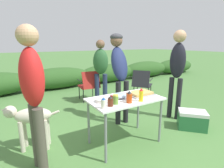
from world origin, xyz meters
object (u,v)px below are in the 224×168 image
(folding_table, at_px, (125,103))
(paper_cup_stack, at_px, (128,96))
(food_tray, at_px, (140,94))
(relish_jar, at_px, (115,99))
(mustard_bottle, at_px, (141,95))
(mayo_bottle, at_px, (104,103))
(hot_sauce_bottle, at_px, (129,97))
(ketchup_bottle, at_px, (112,98))
(standing_person_in_olive_jacket, at_px, (101,66))
(standing_person_with_beanie, at_px, (177,65))
(dog, at_px, (30,118))
(camp_chair_near_hedge, at_px, (89,84))
(plate_stack, at_px, (102,100))
(standing_person_in_red_jacket, at_px, (119,66))
(standing_person_in_dark_puffer, at_px, (33,87))
(cooler_box, at_px, (192,120))
(camp_chair_green_behind_table, at_px, (142,83))
(mixing_bowl, at_px, (119,96))
(bbq_sauce_bottle, at_px, (110,101))

(folding_table, xyz_separation_m, paper_cup_stack, (-0.01, -0.10, 0.14))
(food_tray, xyz_separation_m, relish_jar, (-0.56, -0.14, 0.04))
(mustard_bottle, bearing_deg, mayo_bottle, 176.68)
(hot_sauce_bottle, xyz_separation_m, ketchup_bottle, (-0.19, 0.15, -0.02))
(standing_person_in_olive_jacket, xyz_separation_m, standing_person_with_beanie, (0.89, -1.58, 0.15))
(folding_table, bearing_deg, mayo_bottle, -157.60)
(folding_table, height_order, hot_sauce_bottle, hot_sauce_bottle)
(mustard_bottle, height_order, dog, mustard_bottle)
(food_tray, distance_m, camp_chair_near_hedge, 2.18)
(plate_stack, relative_size, mayo_bottle, 1.36)
(hot_sauce_bottle, bearing_deg, mustard_bottle, -11.93)
(ketchup_bottle, height_order, standing_person_in_red_jacket, standing_person_in_red_jacket)
(standing_person_in_dark_puffer, bearing_deg, relish_jar, -107.08)
(folding_table, xyz_separation_m, cooler_box, (1.34, -0.26, -0.49))
(dog, distance_m, camp_chair_green_behind_table, 3.10)
(mustard_bottle, distance_m, camp_chair_green_behind_table, 2.39)
(standing_person_in_red_jacket, height_order, cooler_box, standing_person_in_red_jacket)
(standing_person_in_red_jacket, bearing_deg, mustard_bottle, -99.41)
(ketchup_bottle, distance_m, cooler_box, 1.72)
(mixing_bowl, xyz_separation_m, mayo_bottle, (-0.41, -0.26, 0.04))
(hot_sauce_bottle, distance_m, camp_chair_near_hedge, 2.42)
(paper_cup_stack, xyz_separation_m, cooler_box, (1.35, -0.16, -0.63))
(standing_person_with_beanie, bearing_deg, bbq_sauce_bottle, -96.92)
(ketchup_bottle, relative_size, camp_chair_green_behind_table, 0.16)
(paper_cup_stack, distance_m, dog, 1.47)
(hot_sauce_bottle, distance_m, relish_jar, 0.20)
(bbq_sauce_bottle, bearing_deg, hot_sauce_bottle, -3.47)
(dog, xyz_separation_m, camp_chair_green_behind_table, (2.94, 0.96, -0.02))
(standing_person_in_dark_puffer, height_order, camp_chair_green_behind_table, standing_person_in_dark_puffer)
(plate_stack, distance_m, standing_person_in_dark_puffer, 0.93)
(folding_table, xyz_separation_m, standing_person_in_red_jacket, (0.37, 0.74, 0.46))
(standing_person_in_dark_puffer, distance_m, dog, 0.79)
(standing_person_in_dark_puffer, height_order, standing_person_with_beanie, standing_person_with_beanie)
(plate_stack, xyz_separation_m, camp_chair_near_hedge, (0.73, 2.13, -0.30))
(mixing_bowl, bearing_deg, food_tray, -9.90)
(folding_table, relative_size, standing_person_with_beanie, 0.61)
(food_tray, height_order, mustard_bottle, mustard_bottle)
(mustard_bottle, height_order, ketchup_bottle, mustard_bottle)
(camp_chair_near_hedge, relative_size, cooler_box, 1.47)
(hot_sauce_bottle, bearing_deg, cooler_box, -2.76)
(food_tray, relative_size, camp_chair_near_hedge, 0.48)
(plate_stack, height_order, relish_jar, relish_jar)
(mixing_bowl, bearing_deg, mayo_bottle, -147.50)
(folding_table, distance_m, standing_person_with_beanie, 1.52)
(food_tray, xyz_separation_m, standing_person_in_red_jacket, (0.07, 0.73, 0.36))
(cooler_box, bearing_deg, standing_person_with_beanie, -54.57)
(paper_cup_stack, bearing_deg, dog, 151.27)
(food_tray, xyz_separation_m, mayo_bottle, (-0.77, -0.20, 0.04))
(bbq_sauce_bottle, relative_size, standing_person_in_olive_jacket, 0.09)
(mixing_bowl, xyz_separation_m, standing_person_in_red_jacket, (0.43, 0.67, 0.35))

